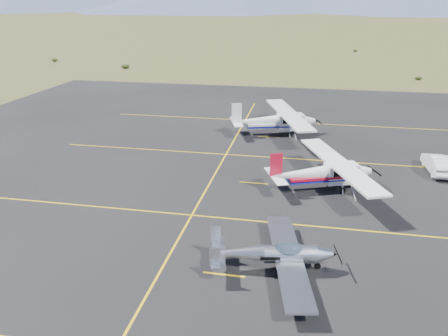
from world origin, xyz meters
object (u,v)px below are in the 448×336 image
at_px(aircraft_cessna, 323,172).
at_px(aircraft_plain, 276,120).
at_px(aircraft_low_wing, 276,254).
at_px(sedan, 438,164).

distance_m(aircraft_cessna, aircraft_plain, 12.84).
xyz_separation_m(aircraft_low_wing, sedan, (10.76, 14.64, -0.14)).
xyz_separation_m(aircraft_plain, sedan, (12.55, -7.53, -0.66)).
relative_size(aircraft_low_wing, aircraft_plain, 0.68).
distance_m(aircraft_low_wing, aircraft_cessna, 10.30).
bearing_deg(aircraft_low_wing, aircraft_cessna, 65.98).
bearing_deg(sedan, aircraft_low_wing, 51.55).
height_order(aircraft_low_wing, sedan, aircraft_low_wing).
xyz_separation_m(aircraft_cessna, aircraft_plain, (-4.16, 12.15, 0.14)).
bearing_deg(sedan, aircraft_cessna, 26.67).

